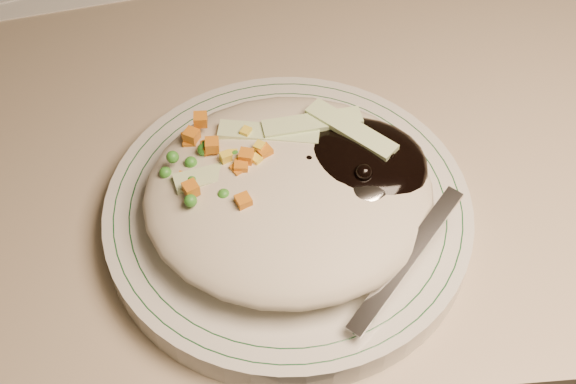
{
  "coord_description": "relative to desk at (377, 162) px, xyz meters",
  "views": [
    {
      "loc": [
        -0.14,
        0.83,
        1.2
      ],
      "look_at": [
        -0.12,
        1.16,
        0.78
      ],
      "focal_mm": 50.0,
      "sensor_mm": 36.0,
      "label": 1
    }
  ],
  "objects": [
    {
      "name": "desk",
      "position": [
        0.0,
        0.0,
        0.0
      ],
      "size": [
        1.4,
        0.7,
        0.74
      ],
      "color": "tan",
      "rests_on": "ground"
    },
    {
      "name": "meal",
      "position": [
        -0.11,
        -0.22,
        0.24
      ],
      "size": [
        0.21,
        0.19,
        0.05
      ],
      "color": "#C1B89C",
      "rests_on": "plate"
    },
    {
      "name": "plate_rim",
      "position": [
        -0.12,
        -0.22,
        0.22
      ],
      "size": [
        0.24,
        0.24,
        0.0
      ],
      "color": "#144723",
      "rests_on": "plate"
    },
    {
      "name": "plate",
      "position": [
        -0.12,
        -0.22,
        0.21
      ],
      "size": [
        0.25,
        0.25,
        0.02
      ],
      "primitive_type": "cylinder",
      "color": "silver",
      "rests_on": "desk"
    }
  ]
}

